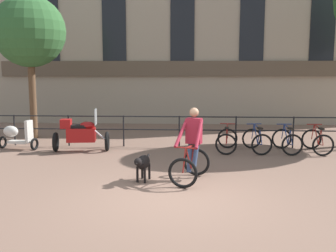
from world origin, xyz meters
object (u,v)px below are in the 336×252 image
Objects in this scene: parked_bicycle_near_lamp at (227,140)px; parked_scooter at (17,135)px; parked_bicycle_mid_left at (257,141)px; parked_bicycle_mid_right at (287,141)px; parked_bicycle_far_end at (317,141)px; cyclist_with_bike at (192,148)px; parked_motorcycle at (81,134)px; dog at (143,163)px.

parked_scooter reaches higher than parked_bicycle_near_lamp.
parked_bicycle_mid_left is 0.94m from parked_bicycle_mid_right.
parked_bicycle_mid_right and parked_bicycle_far_end have the same top height.
parked_scooter reaches higher than parked_bicycle_mid_right.
cyclist_with_bike is 4.64m from parked_motorcycle.
parked_motorcycle is at bearing -5.33° from parked_bicycle_mid_left.
parked_bicycle_near_lamp is 1.00× the size of parked_bicycle_mid_left.
parked_bicycle_near_lamp is 1.03× the size of parked_bicycle_mid_right.
cyclist_with_bike is 1.19m from dog.
cyclist_with_bike reaches higher than parked_bicycle_near_lamp.
dog is at bearing 64.50° from parked_bicycle_near_lamp.
cyclist_with_bike is 1.43× the size of parked_bicycle_near_lamp.
parked_bicycle_mid_left is (2.07, 3.27, -0.41)m from cyclist_with_bike.
dog is at bearing -115.12° from parked_scooter.
parked_motorcycle is at bearing -2.19° from parked_bicycle_mid_right.
parked_motorcycle is 1.34× the size of parked_scooter.
dog is at bearing -151.50° from parked_motorcycle.
parked_bicycle_mid_right is 1.03× the size of parked_bicycle_far_end.
parked_bicycle_mid_left is (3.21, 3.45, -0.08)m from dog.
parked_bicycle_mid_right is at bearing 64.13° from cyclist_with_bike.
parked_bicycle_far_end is at bearing -95.78° from parked_motorcycle.
parked_motorcycle reaches higher than parked_bicycle_far_end.
parked_scooter is (-7.72, 0.01, 0.10)m from parked_bicycle_mid_left.
cyclist_with_bike is 1.92× the size of dog.
parked_scooter reaches higher than dog.
parked_bicycle_mid_left is at bearing -1.21° from parked_bicycle_far_end.
cyclist_with_bike is at bearing 43.36° from parked_bicycle_mid_right.
dog is at bearing -154.32° from cyclist_with_bike.
parked_bicycle_mid_left is (0.94, -0.00, 0.00)m from parked_bicycle_near_lamp.
parked_bicycle_mid_left is at bearing -77.75° from parked_scooter.
parked_bicycle_near_lamp and parked_bicycle_mid_left have the same top height.
cyclist_with_bike reaches higher than dog.
cyclist_with_bike is 1.43× the size of parked_bicycle_mid_left.
parked_bicycle_near_lamp is at bearing -7.45° from parked_bicycle_mid_left.
parked_motorcycle is 6.49m from parked_bicycle_mid_right.
parked_bicycle_near_lamp is 1.06× the size of parked_bicycle_far_end.
parked_bicycle_far_end is (2.81, -0.00, 0.00)m from parked_bicycle_near_lamp.
parked_bicycle_far_end is (3.95, 3.27, -0.41)m from cyclist_with_bike.
parked_motorcycle is at bearing 138.94° from dog.
cyclist_with_bike is 6.54m from parked_scooter.
parked_bicycle_mid_left is 1.06× the size of parked_bicycle_far_end.
parked_motorcycle is at bearing -83.39° from parked_scooter.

